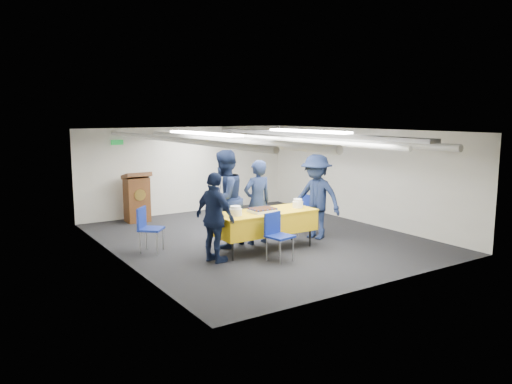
{
  "coord_description": "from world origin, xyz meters",
  "views": [
    {
      "loc": [
        -5.75,
        -8.72,
        2.65
      ],
      "look_at": [
        -0.2,
        -0.2,
        1.05
      ],
      "focal_mm": 35.0,
      "sensor_mm": 36.0,
      "label": 1
    }
  ],
  "objects_px": {
    "sailor_c": "(215,218)",
    "serving_table": "(265,222)",
    "chair_right": "(303,210)",
    "sailor_b": "(224,199)",
    "podium": "(137,197)",
    "chair_left": "(147,225)",
    "sailor_d": "(316,197)",
    "sheet_cake": "(262,210)",
    "chair_near": "(277,231)",
    "sailor_a": "(257,202)"
  },
  "relations": [
    {
      "from": "sailor_c",
      "to": "serving_table",
      "type": "bearing_deg",
      "value": -93.67
    },
    {
      "from": "chair_right",
      "to": "sailor_b",
      "type": "height_order",
      "value": "sailor_b"
    },
    {
      "from": "serving_table",
      "to": "sailor_c",
      "type": "xyz_separation_m",
      "value": [
        -1.2,
        -0.19,
        0.26
      ]
    },
    {
      "from": "serving_table",
      "to": "podium",
      "type": "height_order",
      "value": "podium"
    },
    {
      "from": "chair_left",
      "to": "sailor_d",
      "type": "relative_size",
      "value": 0.48
    },
    {
      "from": "sheet_cake",
      "to": "chair_near",
      "type": "height_order",
      "value": "chair_near"
    },
    {
      "from": "sailor_c",
      "to": "sailor_d",
      "type": "xyz_separation_m",
      "value": [
        2.64,
        0.36,
        0.09
      ]
    },
    {
      "from": "podium",
      "to": "chair_right",
      "type": "height_order",
      "value": "podium"
    },
    {
      "from": "podium",
      "to": "sailor_c",
      "type": "bearing_deg",
      "value": -90.11
    },
    {
      "from": "podium",
      "to": "sailor_b",
      "type": "xyz_separation_m",
      "value": [
        0.65,
        -3.24,
        0.36
      ]
    },
    {
      "from": "sailor_a",
      "to": "sheet_cake",
      "type": "bearing_deg",
      "value": 66.67
    },
    {
      "from": "chair_left",
      "to": "sailor_c",
      "type": "distance_m",
      "value": 1.55
    },
    {
      "from": "chair_right",
      "to": "sailor_d",
      "type": "bearing_deg",
      "value": -93.67
    },
    {
      "from": "podium",
      "to": "chair_near",
      "type": "xyz_separation_m",
      "value": [
        1.0,
        -4.55,
        -0.08
      ]
    },
    {
      "from": "sheet_cake",
      "to": "sailor_d",
      "type": "height_order",
      "value": "sailor_d"
    },
    {
      "from": "chair_near",
      "to": "sailor_d",
      "type": "xyz_separation_m",
      "value": [
        1.64,
        0.85,
        0.37
      ]
    },
    {
      "from": "chair_left",
      "to": "sailor_c",
      "type": "xyz_separation_m",
      "value": [
        0.78,
        -1.31,
        0.28
      ]
    },
    {
      "from": "chair_left",
      "to": "chair_right",
      "type": "bearing_deg",
      "value": -7.52
    },
    {
      "from": "sheet_cake",
      "to": "chair_left",
      "type": "xyz_separation_m",
      "value": [
        -1.89,
        1.18,
        -0.28
      ]
    },
    {
      "from": "sailor_d",
      "to": "sheet_cake",
      "type": "bearing_deg",
      "value": -100.12
    },
    {
      "from": "sheet_cake",
      "to": "sailor_c",
      "type": "distance_m",
      "value": 1.12
    },
    {
      "from": "sailor_a",
      "to": "sailor_d",
      "type": "height_order",
      "value": "sailor_d"
    },
    {
      "from": "sailor_b",
      "to": "sailor_c",
      "type": "distance_m",
      "value": 1.07
    },
    {
      "from": "chair_near",
      "to": "podium",
      "type": "bearing_deg",
      "value": 102.35
    },
    {
      "from": "sheet_cake",
      "to": "chair_right",
      "type": "relative_size",
      "value": 0.57
    },
    {
      "from": "chair_left",
      "to": "sailor_a",
      "type": "height_order",
      "value": "sailor_a"
    },
    {
      "from": "chair_left",
      "to": "sailor_b",
      "type": "bearing_deg",
      "value": -18.81
    },
    {
      "from": "serving_table",
      "to": "podium",
      "type": "xyz_separation_m",
      "value": [
        -1.19,
        3.87,
        0.05
      ]
    },
    {
      "from": "serving_table",
      "to": "chair_right",
      "type": "bearing_deg",
      "value": 24.41
    },
    {
      "from": "podium",
      "to": "sailor_b",
      "type": "height_order",
      "value": "sailor_b"
    },
    {
      "from": "serving_table",
      "to": "podium",
      "type": "distance_m",
      "value": 4.05
    },
    {
      "from": "podium",
      "to": "chair_left",
      "type": "distance_m",
      "value": 2.86
    },
    {
      "from": "chair_near",
      "to": "chair_right",
      "type": "bearing_deg",
      "value": 38.98
    },
    {
      "from": "sheet_cake",
      "to": "chair_near",
      "type": "bearing_deg",
      "value": -99.59
    },
    {
      "from": "chair_right",
      "to": "serving_table",
      "type": "bearing_deg",
      "value": -155.59
    },
    {
      "from": "serving_table",
      "to": "sailor_a",
      "type": "bearing_deg",
      "value": 73.14
    },
    {
      "from": "chair_left",
      "to": "sailor_c",
      "type": "height_order",
      "value": "sailor_c"
    },
    {
      "from": "chair_near",
      "to": "sailor_b",
      "type": "bearing_deg",
      "value": 104.64
    },
    {
      "from": "sailor_a",
      "to": "sailor_d",
      "type": "relative_size",
      "value": 0.96
    },
    {
      "from": "sheet_cake",
      "to": "serving_table",
      "type": "bearing_deg",
      "value": 32.99
    },
    {
      "from": "sailor_a",
      "to": "sailor_c",
      "type": "relative_size",
      "value": 1.06
    },
    {
      "from": "sheet_cake",
      "to": "chair_left",
      "type": "bearing_deg",
      "value": 147.97
    },
    {
      "from": "podium",
      "to": "serving_table",
      "type": "bearing_deg",
      "value": -72.88
    },
    {
      "from": "chair_right",
      "to": "sailor_a",
      "type": "bearing_deg",
      "value": -171.88
    },
    {
      "from": "chair_left",
      "to": "sailor_d",
      "type": "height_order",
      "value": "sailor_d"
    },
    {
      "from": "sheet_cake",
      "to": "chair_right",
      "type": "xyz_separation_m",
      "value": [
        1.56,
        0.73,
        -0.28
      ]
    },
    {
      "from": "sailor_b",
      "to": "podium",
      "type": "bearing_deg",
      "value": -102.03
    },
    {
      "from": "sailor_b",
      "to": "sailor_d",
      "type": "bearing_deg",
      "value": 143.37
    },
    {
      "from": "chair_near",
      "to": "chair_left",
      "type": "bearing_deg",
      "value": 134.67
    },
    {
      "from": "serving_table",
      "to": "podium",
      "type": "relative_size",
      "value": 1.63
    }
  ]
}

